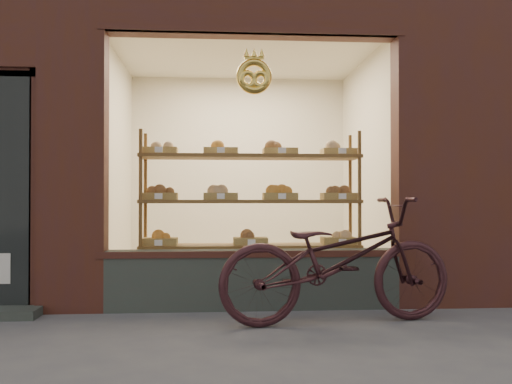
{
  "coord_description": "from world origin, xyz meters",
  "views": [
    {
      "loc": [
        0.08,
        -3.18,
        1.02
      ],
      "look_at": [
        0.47,
        2.0,
        1.09
      ],
      "focal_mm": 40.0,
      "sensor_mm": 36.0,
      "label": 1
    }
  ],
  "objects": [
    {
      "name": "ground",
      "position": [
        0.0,
        0.0,
        0.0
      ],
      "size": [
        90.0,
        90.0,
        0.0
      ],
      "primitive_type": "plane",
      "color": "#5E5D5F"
    },
    {
      "name": "display_shelf",
      "position": [
        0.45,
        2.55,
        0.87
      ],
      "size": [
        2.2,
        0.45,
        1.7
      ],
      "color": "brown",
      "rests_on": "ground"
    },
    {
      "name": "bicycle",
      "position": [
        1.1,
        1.46,
        0.52
      ],
      "size": [
        2.06,
        0.97,
        1.04
      ],
      "primitive_type": "imported",
      "rotation": [
        0.0,
        0.0,
        1.72
      ],
      "color": "black",
      "rests_on": "ground"
    }
  ]
}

